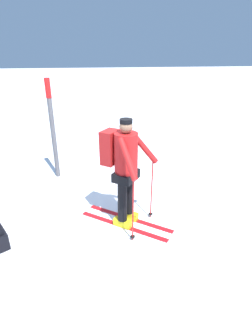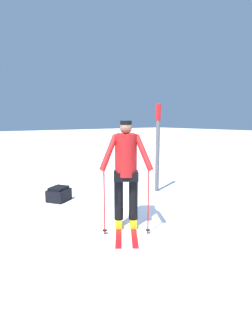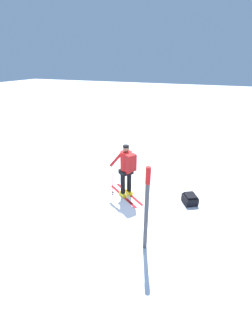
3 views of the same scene
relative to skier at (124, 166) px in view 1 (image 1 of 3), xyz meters
The scene contains 3 objects.
ground_plane 1.23m from the skier, 57.14° to the right, with size 80.00×80.00×0.00m, color white.
skier is the anchor object (origin of this frame).
trail_marker 2.35m from the skier, 57.18° to the right, with size 0.11×0.11×2.15m.
Camera 1 is at (0.14, 4.18, 2.67)m, focal length 28.00 mm.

